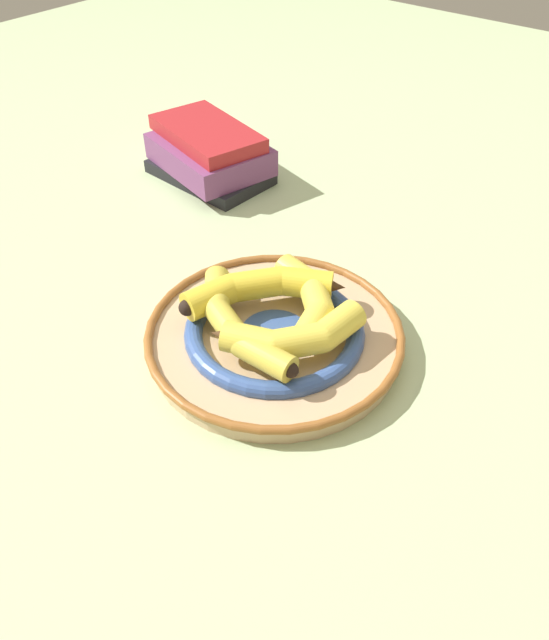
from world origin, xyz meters
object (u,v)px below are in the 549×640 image
at_px(banana_a, 310,301).
at_px(book_stack, 208,153).
at_px(banana_c, 235,322).
at_px(banana_d, 293,337).
at_px(decorative_bowl, 274,335).
at_px(banana_b, 261,288).

xyz_separation_m(banana_a, book_stack, (-0.37, 0.21, -0.01)).
bearing_deg(banana_c, book_stack, 160.22).
relative_size(banana_c, banana_d, 1.32).
distance_m(banana_a, banana_c, 0.09).
xyz_separation_m(banana_c, book_stack, (-0.32, 0.29, -0.01)).
height_order(banana_a, banana_d, banana_d).
xyz_separation_m(decorative_bowl, book_stack, (-0.35, 0.25, 0.03)).
bearing_deg(banana_b, banana_d, 99.20).
bearing_deg(decorative_bowl, banana_a, 66.81).
bearing_deg(decorative_bowl, banana_d, -25.45).
bearing_deg(book_stack, banana_c, 146.34).
relative_size(banana_a, banana_c, 0.65).
bearing_deg(banana_d, decorative_bowl, 101.11).
bearing_deg(banana_a, decorative_bowl, 109.16).
bearing_deg(banana_b, decorative_bowl, 96.36).
height_order(banana_a, banana_c, banana_a).
bearing_deg(decorative_bowl, banana_b, 148.77).
distance_m(decorative_bowl, banana_c, 0.06).
xyz_separation_m(banana_b, banana_c, (0.02, -0.06, -0.00)).
bearing_deg(banana_c, banana_a, 84.74).
bearing_deg(decorative_bowl, banana_c, -122.57).
relative_size(decorative_bowl, banana_c, 1.55).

